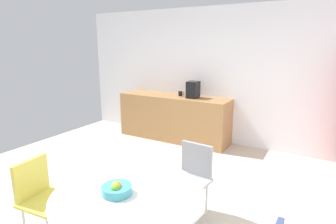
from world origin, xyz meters
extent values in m
plane|color=beige|center=(0.00, 0.00, 0.00)|extent=(6.00, 6.00, 0.00)
cube|color=silver|center=(0.00, 3.00, 1.30)|extent=(6.00, 0.10, 2.60)
cube|color=#9E7042|center=(-0.73, 2.65, 0.45)|extent=(2.28, 0.60, 0.90)
cylinder|color=white|center=(0.65, -0.58, 0.74)|extent=(1.22, 1.22, 0.03)
cylinder|color=silver|center=(0.87, 0.18, 0.21)|extent=(0.02, 0.02, 0.42)
cylinder|color=silver|center=(0.55, 0.21, 0.21)|extent=(0.02, 0.02, 0.42)
cylinder|color=silver|center=(0.89, 0.50, 0.21)|extent=(0.02, 0.02, 0.42)
cylinder|color=silver|center=(0.58, 0.52, 0.21)|extent=(0.02, 0.02, 0.42)
cube|color=gray|center=(0.72, 0.35, 0.44)|extent=(0.45, 0.45, 0.03)
cube|color=gray|center=(0.74, 0.54, 0.64)|extent=(0.38, 0.07, 0.38)
cylinder|color=silver|center=(-0.14, -0.49, 0.21)|extent=(0.02, 0.02, 0.42)
cylinder|color=silver|center=(-0.45, -0.52, 0.21)|extent=(0.02, 0.02, 0.42)
cube|color=#D8CC4C|center=(-0.28, -0.66, 0.44)|extent=(0.46, 0.46, 0.03)
cube|color=#D8CC4C|center=(-0.47, -0.68, 0.64)|extent=(0.08, 0.38, 0.38)
cylinder|color=teal|center=(0.58, -0.64, 0.79)|extent=(0.24, 0.24, 0.07)
sphere|color=orange|center=(0.58, -0.64, 0.82)|extent=(0.07, 0.07, 0.07)
sphere|color=yellow|center=(0.58, -0.65, 0.82)|extent=(0.07, 0.07, 0.07)
sphere|color=#66B233|center=(0.60, -0.67, 0.82)|extent=(0.07, 0.07, 0.07)
sphere|color=orange|center=(0.59, -0.65, 0.82)|extent=(0.07, 0.07, 0.07)
cylinder|color=black|center=(-0.61, 2.71, 0.95)|extent=(0.08, 0.08, 0.09)
torus|color=black|center=(-0.56, 2.71, 0.95)|extent=(0.06, 0.01, 0.06)
cube|color=black|center=(-0.31, 2.65, 1.06)|extent=(0.20, 0.24, 0.32)
camera|label=1|loc=(1.94, -2.16, 1.91)|focal=29.86mm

